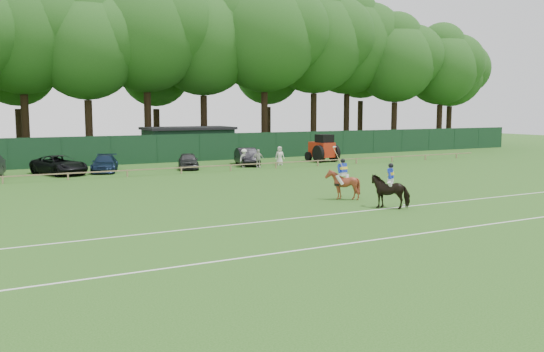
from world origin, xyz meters
TOP-DOWN VIEW (x-y plane):
  - ground at (0.00, 0.00)m, footprint 160.00×160.00m
  - horse_dark at (4.94, -0.83)m, footprint 1.95×1.96m
  - horse_chestnut at (4.40, 2.37)m, footprint 1.48×1.62m
  - suv_black at (-6.99, 21.77)m, footprint 4.00×5.47m
  - sedan_navy at (-3.70, 21.93)m, footprint 3.00×4.71m
  - hatch_grey at (2.65, 21.00)m, footprint 2.57×4.06m
  - estate_black at (8.15, 21.60)m, footprint 2.65×4.65m
  - spectator_left at (7.15, 20.06)m, footprint 1.11×0.87m
  - spectator_mid at (7.99, 19.16)m, footprint 0.93×0.52m
  - spectator_right at (10.58, 20.20)m, footprint 0.87×0.66m
  - rider_dark at (4.95, -0.84)m, footprint 0.76×0.76m
  - rider_chestnut at (4.40, 2.35)m, footprint 0.95×0.54m
  - polo_ball at (5.85, -0.83)m, footprint 0.09×0.09m
  - pitch_lines at (0.00, -3.50)m, footprint 60.00×5.10m
  - pitch_rail at (0.00, 18.00)m, footprint 62.10×0.10m
  - perimeter_fence at (0.00, 27.00)m, footprint 92.08×0.08m
  - utility_shed at (6.00, 30.00)m, footprint 8.40×4.40m
  - tree_row at (2.00, 35.00)m, footprint 96.00×12.00m
  - tractor at (15.70, 21.34)m, footprint 2.09×2.97m

SIDE VIEW (x-z plane):
  - ground at x=0.00m, z-range 0.00..0.00m
  - tree_row at x=2.00m, z-range -10.50..10.50m
  - pitch_lines at x=0.00m, z-range 0.00..0.01m
  - polo_ball at x=5.85m, z-range 0.00..0.09m
  - pitch_rail at x=0.00m, z-range 0.20..0.70m
  - sedan_navy at x=-3.70m, z-range 0.00..1.27m
  - hatch_grey at x=2.65m, z-range 0.00..1.29m
  - suv_black at x=-6.99m, z-range 0.00..1.38m
  - estate_black at x=8.15m, z-range 0.00..1.45m
  - spectator_mid at x=7.99m, z-range 0.00..1.50m
  - spectator_left at x=7.15m, z-range 0.00..1.50m
  - spectator_right at x=10.58m, z-range 0.00..1.59m
  - horse_chestnut at x=4.40m, z-range 0.00..1.60m
  - horse_dark at x=4.94m, z-range 0.00..1.60m
  - tractor at x=15.70m, z-range -0.07..2.39m
  - perimeter_fence at x=0.00m, z-range 0.00..2.50m
  - rider_dark at x=4.95m, z-range 0.82..2.23m
  - rider_chestnut at x=4.40m, z-range 0.51..2.56m
  - utility_shed at x=6.00m, z-range 0.02..3.06m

